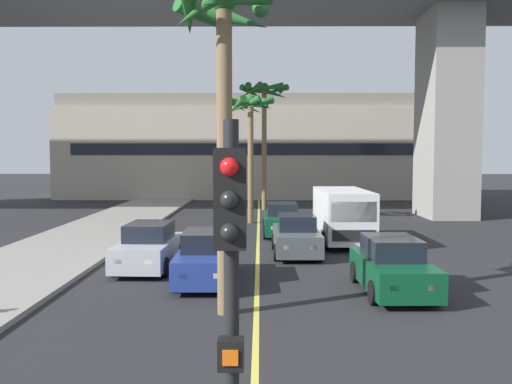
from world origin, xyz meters
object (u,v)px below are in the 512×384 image
Objects in this scene: car_queue_fourth at (207,258)px; car_queue_fifth at (296,236)px; car_queue_front at (149,248)px; car_queue_second at (392,267)px; palm_tree_near_median at (250,117)px; delivery_van at (343,214)px; palm_tree_mid_median at (223,62)px; traffic_light_median_near at (231,312)px; car_queue_third at (282,220)px; palm_tree_far_median at (264,103)px.

car_queue_fourth is 5.53m from car_queue_fifth.
car_queue_front and car_queue_fifth have the same top height.
car_queue_second is 5.55m from car_queue_fourth.
car_queue_fifth is at bearing -78.78° from palm_tree_near_median.
car_queue_front is at bearing -152.98° from car_queue_fifth.
palm_tree_mid_median is at bearing -112.67° from delivery_van.
car_queue_fourth is 0.98× the size of traffic_light_median_near.
car_queue_fourth is at bearing -125.77° from delivery_van.
traffic_light_median_near reaches higher than car_queue_third.
traffic_light_median_near is (-1.63, -17.30, 1.99)m from car_queue_fifth.
car_queue_fourth is at bearing 166.61° from car_queue_second.
palm_tree_mid_median is (0.76, -3.47, 5.40)m from car_queue_fourth.
car_queue_third is 5.21m from car_queue_fifth.
traffic_light_median_near is (3.60, -14.63, 1.99)m from car_queue_front.
palm_tree_near_median is (-1.97, 9.91, 5.24)m from car_queue_fifth.
car_queue_front is at bearing -101.61° from palm_tree_far_median.
car_queue_fourth is 0.52× the size of palm_tree_mid_median.
palm_tree_mid_median is 0.89× the size of palm_tree_far_median.
palm_tree_near_median is (1.09, 14.53, 5.24)m from car_queue_fourth.
car_queue_front is 14.02m from palm_tree_near_median.
delivery_van is at bearing -76.92° from palm_tree_far_median.
delivery_van is (2.55, -2.51, 0.57)m from car_queue_third.
delivery_van is 1.26× the size of traffic_light_median_near.
traffic_light_median_near reaches higher than car_queue_fifth.
car_queue_fifth is 18.45m from palm_tree_far_median.
palm_tree_far_median is (-1.16, 17.16, 6.68)m from car_queue_fifth.
car_queue_second is at bearing -13.39° from car_queue_fourth.
car_queue_fifth is at bearing -86.16° from car_queue_third.
car_queue_front is 5.87m from car_queue_fifth.
delivery_van is 16.06m from palm_tree_far_median.
car_queue_third is 14.47m from palm_tree_mid_median.
palm_tree_near_median is (-1.62, 4.71, 5.24)m from car_queue_third.
palm_tree_far_median is (0.81, 7.24, 1.44)m from palm_tree_near_median.
car_queue_fourth is 9.02m from delivery_van.
delivery_van is 20.41m from traffic_light_median_near.
car_queue_fourth is 0.47× the size of palm_tree_far_median.
palm_tree_far_median is (-3.50, 23.05, 6.68)m from car_queue_second.
traffic_light_median_near is (1.43, -12.69, 1.99)m from car_queue_fourth.
palm_tree_near_median is 0.92× the size of palm_tree_mid_median.
car_queue_fifth is at bearing -129.27° from delivery_van.
car_queue_second is at bearing -89.07° from delivery_van.
car_queue_fourth is at bearing -41.87° from car_queue_front.
palm_tree_mid_median reaches higher than traffic_light_median_near.
car_queue_second is at bearing -76.37° from car_queue_third.
traffic_light_median_near is 0.48× the size of palm_tree_far_median.
palm_tree_mid_median reaches higher than palm_tree_near_median.
delivery_van reaches higher than car_queue_fifth.
palm_tree_near_median is (-0.33, 27.21, 3.25)m from traffic_light_median_near.
delivery_van reaches higher than car_queue_second.
palm_tree_far_median reaches higher than car_queue_fourth.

